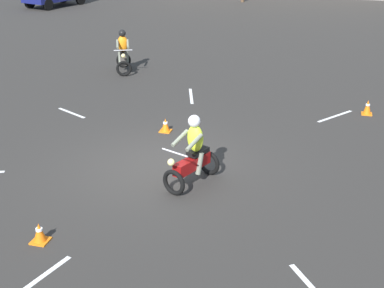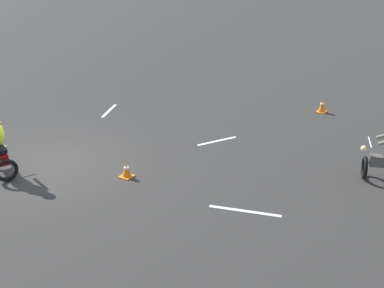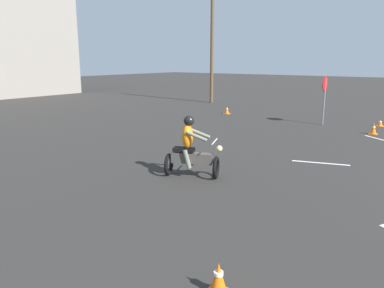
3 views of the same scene
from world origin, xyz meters
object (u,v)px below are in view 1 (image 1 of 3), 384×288
(traffic_cone_mid_center, at_px, (40,233))
(traffic_cone_mid_left, at_px, (165,125))
(motorcycle_rider_foreground, at_px, (193,155))
(motorcycle_rider_background, at_px, (123,53))
(traffic_cone_near_right, at_px, (367,107))

(traffic_cone_mid_center, bearing_deg, traffic_cone_mid_left, 84.44)
(motorcycle_rider_foreground, relative_size, traffic_cone_mid_left, 4.29)
(motorcycle_rider_background, bearing_deg, traffic_cone_mid_center, 81.87)
(motorcycle_rider_foreground, xyz_separation_m, traffic_cone_near_right, (4.04, 5.94, -0.50))
(motorcycle_rider_foreground, bearing_deg, motorcycle_rider_background, -36.42)
(motorcycle_rider_foreground, height_order, motorcycle_rider_background, same)
(motorcycle_rider_foreground, bearing_deg, traffic_cone_mid_left, -38.61)
(traffic_cone_near_right, height_order, traffic_cone_mid_center, traffic_cone_near_right)
(traffic_cone_near_right, height_order, traffic_cone_mid_left, traffic_cone_near_right)
(motorcycle_rider_background, height_order, traffic_cone_mid_center, motorcycle_rider_background)
(motorcycle_rider_foreground, height_order, traffic_cone_mid_center, motorcycle_rider_foreground)
(traffic_cone_mid_left, bearing_deg, motorcycle_rider_foreground, -61.66)
(traffic_cone_mid_center, bearing_deg, motorcycle_rider_foreground, 54.60)
(motorcycle_rider_foreground, distance_m, traffic_cone_near_right, 7.20)
(motorcycle_rider_foreground, relative_size, motorcycle_rider_background, 1.00)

